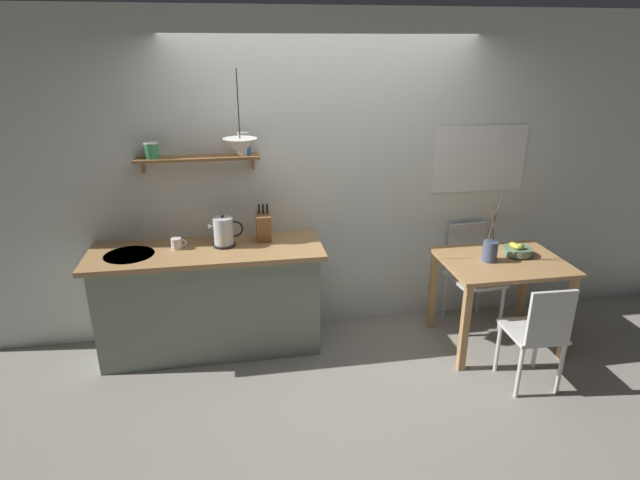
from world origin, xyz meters
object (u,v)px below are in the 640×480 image
object	(u,v)px
twig_vase	(490,250)
coffee_mug_by_sink	(177,243)
dining_chair_near	(539,331)
knife_block	(264,226)
fruit_bowl	(517,250)
pendant_lamp	(240,147)
dining_chair_far	(471,269)
dining_table	(501,273)
electric_kettle	(224,232)

from	to	relation	value
twig_vase	coffee_mug_by_sink	world-z (taller)	twig_vase
twig_vase	dining_chair_near	bearing A→B (deg)	-80.93
knife_block	dining_chair_near	bearing A→B (deg)	-28.59
fruit_bowl	twig_vase	size ratio (longest dim) A/B	0.43
dining_chair_near	coffee_mug_by_sink	world-z (taller)	coffee_mug_by_sink
coffee_mug_by_sink	pendant_lamp	xyz separation A→B (m)	(0.53, -0.05, 0.75)
dining_chair_near	dining_chair_far	xyz separation A→B (m)	(-0.03, 1.05, 0.03)
dining_table	knife_block	distance (m)	1.99
dining_chair_far	pendant_lamp	distance (m)	2.35
dining_chair_far	twig_vase	xyz separation A→B (m)	(-0.07, -0.42, 0.36)
dining_table	electric_kettle	size ratio (longest dim) A/B	3.60
dining_chair_far	pendant_lamp	xyz separation A→B (m)	(-2.02, -0.13, 1.20)
dining_table	knife_block	bearing A→B (deg)	168.43
twig_vase	pendant_lamp	bearing A→B (deg)	171.63
dining_table	fruit_bowl	xyz separation A→B (m)	(0.16, 0.07, 0.17)
dining_chair_far	electric_kettle	world-z (taller)	electric_kettle
dining_chair_far	coffee_mug_by_sink	distance (m)	2.59
fruit_bowl	knife_block	distance (m)	2.11
dining_chair_near	knife_block	size ratio (longest dim) A/B	2.63
dining_chair_far	dining_table	bearing A→B (deg)	-82.89
dining_table	twig_vase	size ratio (longest dim) A/B	1.80
dining_table	electric_kettle	world-z (taller)	electric_kettle
knife_block	pendant_lamp	world-z (taller)	pendant_lamp
dining_chair_far	knife_block	xyz separation A→B (m)	(-1.86, -0.02, 0.53)
fruit_bowl	dining_table	bearing A→B (deg)	-156.81
electric_kettle	pendant_lamp	world-z (taller)	pendant_lamp
electric_kettle	dining_table	bearing A→B (deg)	-8.65
dining_chair_far	fruit_bowl	xyz separation A→B (m)	(0.21, -0.34, 0.31)
dining_table	dining_chair_near	bearing A→B (deg)	-91.95
dining_table	fruit_bowl	bearing A→B (deg)	23.19
dining_chair_near	pendant_lamp	bearing A→B (deg)	155.69
dining_chair_far	twig_vase	world-z (taller)	twig_vase
dining_chair_near	electric_kettle	xyz separation A→B (m)	(-2.21, 0.98, 0.55)
fruit_bowl	twig_vase	bearing A→B (deg)	-166.04
fruit_bowl	knife_block	size ratio (longest dim) A/B	0.71
dining_table	knife_block	xyz separation A→B (m)	(-1.91, 0.39, 0.39)
fruit_bowl	knife_block	xyz separation A→B (m)	(-2.07, 0.32, 0.22)
dining_chair_far	knife_block	distance (m)	1.94
dining_table	electric_kettle	xyz separation A→B (m)	(-2.23, 0.34, 0.38)
pendant_lamp	dining_chair_far	bearing A→B (deg)	3.67
knife_block	coffee_mug_by_sink	distance (m)	0.69
dining_chair_near	pendant_lamp	world-z (taller)	pendant_lamp
dining_chair_far	twig_vase	distance (m)	0.55
dining_chair_near	pendant_lamp	size ratio (longest dim) A/B	1.38
dining_chair_far	pendant_lamp	size ratio (longest dim) A/B	1.47
dining_chair_far	fruit_bowl	distance (m)	0.51
dining_chair_near	coffee_mug_by_sink	bearing A→B (deg)	159.22
fruit_bowl	electric_kettle	world-z (taller)	electric_kettle
twig_vase	electric_kettle	size ratio (longest dim) A/B	2.00
twig_vase	pendant_lamp	world-z (taller)	pendant_lamp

